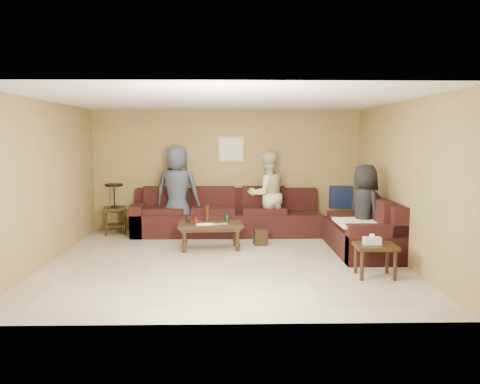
% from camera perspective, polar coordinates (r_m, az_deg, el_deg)
% --- Properties ---
extents(room, '(5.60, 5.50, 2.50)m').
position_cam_1_polar(room, '(7.20, -1.86, 4.45)').
color(room, '#ADA392').
rests_on(room, ground).
extents(sectional_sofa, '(4.65, 2.90, 0.97)m').
position_cam_1_polar(sectional_sofa, '(8.89, 3.56, -3.81)').
color(sectional_sofa, black).
rests_on(sectional_sofa, ground).
extents(coffee_table, '(1.15, 0.64, 0.74)m').
position_cam_1_polar(coffee_table, '(8.16, -3.65, -4.28)').
color(coffee_table, black).
rests_on(coffee_table, ground).
extents(end_table_left, '(0.54, 0.54, 1.02)m').
position_cam_1_polar(end_table_left, '(9.76, -15.03, -1.86)').
color(end_table_left, black).
rests_on(end_table_left, ground).
extents(side_table_right, '(0.57, 0.47, 0.61)m').
position_cam_1_polar(side_table_right, '(6.81, 16.12, -6.67)').
color(side_table_right, black).
rests_on(side_table_right, ground).
extents(waste_bin, '(0.27, 0.27, 0.28)m').
position_cam_1_polar(waste_bin, '(8.53, 2.49, -5.53)').
color(waste_bin, black).
rests_on(waste_bin, ground).
extents(wall_art, '(0.52, 0.04, 0.52)m').
position_cam_1_polar(wall_art, '(9.67, -1.09, 5.24)').
color(wall_art, tan).
rests_on(wall_art, ground).
extents(person_left, '(0.94, 0.68, 1.78)m').
position_cam_1_polar(person_left, '(9.28, -7.64, 0.10)').
color(person_left, '#2F3642').
rests_on(person_left, ground).
extents(person_middle, '(0.97, 0.87, 1.66)m').
position_cam_1_polar(person_middle, '(9.20, 3.33, -0.29)').
color(person_middle, beige).
rests_on(person_middle, ground).
extents(person_right, '(0.69, 0.85, 1.50)m').
position_cam_1_polar(person_right, '(8.03, 14.91, -2.07)').
color(person_right, black).
rests_on(person_right, ground).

